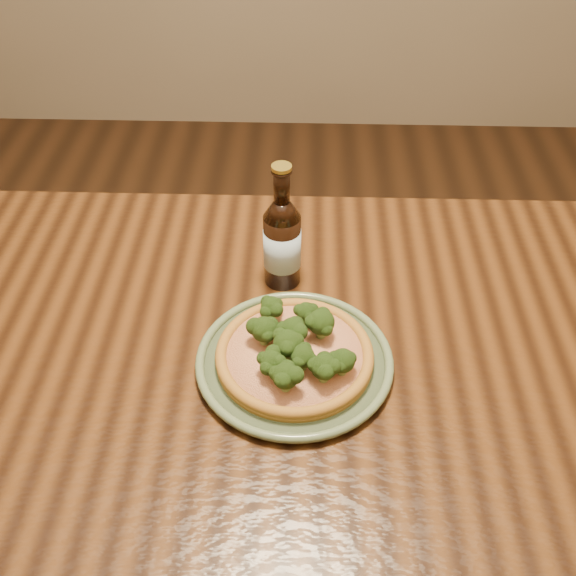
{
  "coord_description": "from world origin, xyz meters",
  "views": [
    {
      "loc": [
        0.16,
        -0.59,
        1.53
      ],
      "look_at": [
        0.14,
        0.19,
        0.82
      ],
      "focal_mm": 42.0,
      "sensor_mm": 36.0,
      "label": 1
    }
  ],
  "objects_px": {
    "beer_bottle": "(282,241)",
    "pizza": "(295,352)",
    "table": "(201,398)",
    "plate": "(294,361)"
  },
  "relations": [
    {
      "from": "table",
      "to": "plate",
      "type": "xyz_separation_m",
      "value": [
        0.15,
        -0.01,
        0.1
      ]
    },
    {
      "from": "pizza",
      "to": "beer_bottle",
      "type": "bearing_deg",
      "value": 97.66
    },
    {
      "from": "beer_bottle",
      "to": "plate",
      "type": "bearing_deg",
      "value": -57.77
    },
    {
      "from": "beer_bottle",
      "to": "table",
      "type": "bearing_deg",
      "value": -98.47
    },
    {
      "from": "table",
      "to": "pizza",
      "type": "height_order",
      "value": "pizza"
    },
    {
      "from": "pizza",
      "to": "beer_bottle",
      "type": "distance_m",
      "value": 0.21
    },
    {
      "from": "plate",
      "to": "pizza",
      "type": "relative_size",
      "value": 1.26
    },
    {
      "from": "pizza",
      "to": "beer_bottle",
      "type": "relative_size",
      "value": 1.04
    },
    {
      "from": "plate",
      "to": "beer_bottle",
      "type": "xyz_separation_m",
      "value": [
        -0.03,
        0.2,
        0.08
      ]
    },
    {
      "from": "beer_bottle",
      "to": "pizza",
      "type": "bearing_deg",
      "value": -57.56
    }
  ]
}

